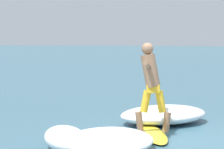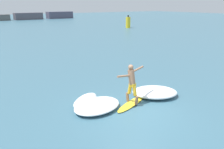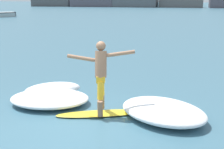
{
  "view_description": "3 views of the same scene",
  "coord_description": "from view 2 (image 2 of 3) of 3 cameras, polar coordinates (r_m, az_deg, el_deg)",
  "views": [
    {
      "loc": [
        -9.65,
        -1.44,
        1.93
      ],
      "look_at": [
        0.71,
        1.74,
        1.16
      ],
      "focal_mm": 85.0,
      "sensor_mm": 36.0,
      "label": 1
    },
    {
      "loc": [
        -5.34,
        -6.12,
        4.3
      ],
      "look_at": [
        0.58,
        2.64,
        0.88
      ],
      "focal_mm": 35.0,
      "sensor_mm": 36.0,
      "label": 2
    },
    {
      "loc": [
        2.28,
        -6.17,
        2.92
      ],
      "look_at": [
        0.35,
        2.4,
        0.62
      ],
      "focal_mm": 50.0,
      "sensor_mm": 36.0,
      "label": 3
    }
  ],
  "objects": [
    {
      "name": "ground_plane",
      "position": [
        9.19,
        6.32,
        -10.11
      ],
      "size": [
        200.0,
        200.0,
        0.0
      ],
      "primitive_type": "plane",
      "color": "#3D687A"
    },
    {
      "name": "surfboard",
      "position": [
        10.01,
        5.31,
        -7.4
      ],
      "size": [
        2.39,
        1.23,
        0.2
      ],
      "color": "yellow",
      "rests_on": "ground"
    },
    {
      "name": "surfer",
      "position": [
        9.6,
        5.15,
        -1.66
      ],
      "size": [
        1.62,
        0.72,
        1.76
      ],
      "color": "#946A4E",
      "rests_on": "surfboard"
    },
    {
      "name": "channel_marker_buoy",
      "position": [
        42.35,
        4.23,
        13.42
      ],
      "size": [
        0.86,
        0.86,
        2.33
      ],
      "color": "yellow",
      "rests_on": "ground"
    },
    {
      "name": "wave_foam_at_tail",
      "position": [
        9.45,
        -3.91,
        -8.11
      ],
      "size": [
        2.33,
        1.84,
        0.32
      ],
      "color": "white",
      "rests_on": "ground"
    },
    {
      "name": "wave_foam_at_nose",
      "position": [
        9.9,
        -6.95,
        -6.73
      ],
      "size": [
        1.75,
        1.46,
        0.39
      ],
      "color": "white",
      "rests_on": "ground"
    },
    {
      "name": "wave_foam_beside",
      "position": [
        10.92,
        11.09,
        -4.53
      ],
      "size": [
        2.69,
        2.5,
        0.39
      ],
      "color": "white",
      "rests_on": "ground"
    }
  ]
}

